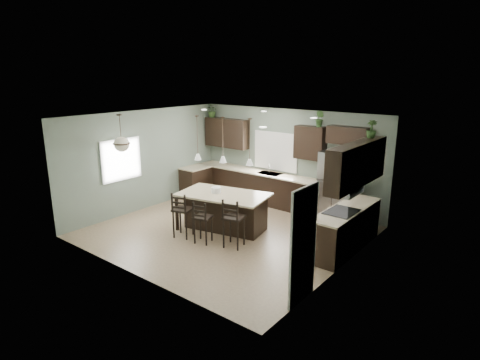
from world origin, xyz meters
name	(u,v)px	position (x,y,z in m)	size (l,w,h in m)	color
ground	(227,232)	(0.00, 0.00, 0.00)	(6.00, 6.00, 0.00)	#9E8466
pantry_door	(303,245)	(2.98, -1.55, 1.02)	(0.04, 0.82, 2.04)	white
window_back	(276,151)	(-0.40, 2.73, 1.55)	(1.35, 0.02, 1.00)	white
window_left	(121,160)	(-2.98, -0.80, 1.55)	(0.02, 1.10, 1.00)	white
left_return_cabs	(196,182)	(-2.70, 1.70, 0.45)	(0.60, 0.90, 0.90)	black
left_return_countertop	(196,167)	(-2.68, 1.70, 0.92)	(0.66, 0.96, 0.04)	beige
back_lower_cabs	(257,187)	(-0.85, 2.45, 0.45)	(4.20, 0.60, 0.90)	black
back_countertop	(257,172)	(-0.85, 2.43, 0.92)	(4.20, 0.66, 0.04)	beige
sink_inset	(270,173)	(-0.40, 2.43, 0.94)	(0.70, 0.45, 0.01)	gray
faucet	(269,169)	(-0.40, 2.40, 1.08)	(0.02, 0.02, 0.28)	silver
back_upper_left	(227,133)	(-2.15, 2.58, 1.95)	(1.55, 0.34, 0.90)	black
back_upper_right	(310,143)	(0.80, 2.58, 1.95)	(0.85, 0.34, 0.90)	black
fridge_header	(348,135)	(1.85, 2.58, 2.25)	(1.05, 0.34, 0.45)	black
right_lower_cabs	(346,230)	(2.70, 0.87, 0.45)	(0.60, 2.35, 0.90)	black
right_countertop	(347,209)	(2.68, 0.87, 0.92)	(0.66, 2.35, 0.04)	beige
cooktop	(342,212)	(2.68, 0.60, 0.94)	(0.58, 0.75, 0.02)	black
wall_oven_front	(328,230)	(2.40, 0.60, 0.45)	(0.01, 0.72, 0.60)	gray
right_upper_cabs	(357,164)	(2.83, 0.87, 1.95)	(0.34, 2.35, 0.90)	black
microwave	(348,185)	(2.78, 0.60, 1.55)	(0.40, 0.75, 0.40)	gray
refrigerator	(339,187)	(1.79, 2.38, 0.93)	(0.90, 0.74, 1.85)	#9899A0
kitchen_island	(223,212)	(-0.17, 0.08, 0.46)	(2.16, 1.23, 0.92)	black
serving_dish	(216,190)	(-0.36, 0.04, 0.99)	(0.24, 0.24, 0.14)	silver
bar_stool_left	(183,214)	(-0.62, -0.86, 0.56)	(0.41, 0.41, 1.12)	black
bar_stool_center	(203,222)	(-0.01, -0.81, 0.50)	(0.37, 0.37, 1.01)	black
bar_stool_right	(234,223)	(0.69, -0.56, 0.57)	(0.42, 0.42, 1.14)	black
pendant_left	(197,138)	(-0.85, -0.07, 2.25)	(0.17, 0.17, 1.10)	white
pendant_center	(223,140)	(-0.17, 0.08, 2.25)	(0.17, 0.17, 1.10)	white
pendant_right	(250,142)	(0.52, 0.23, 2.25)	(0.17, 0.17, 1.10)	white
chandelier	(121,133)	(-2.52, -1.07, 2.33)	(0.42, 0.42, 0.94)	beige
plant_back_left	(212,111)	(-2.72, 2.55, 2.61)	(0.38, 0.33, 0.42)	#2D481F
plant_back_right	(320,119)	(1.06, 2.55, 2.62)	(0.24, 0.19, 0.44)	#2F5424
plant_right_wall	(371,129)	(2.80, 1.60, 2.59)	(0.22, 0.22, 0.39)	#345926
room_shell	(226,164)	(0.00, 0.00, 1.70)	(6.00, 6.00, 6.00)	slate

